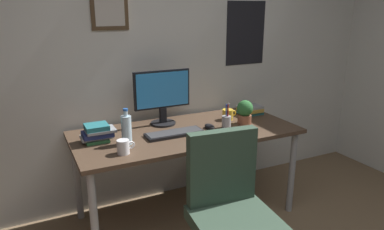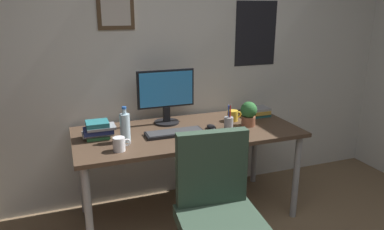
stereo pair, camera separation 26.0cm
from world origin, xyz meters
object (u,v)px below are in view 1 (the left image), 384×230
at_px(water_bottle, 126,129).
at_px(coffee_mug_far, 124,147).
at_px(keyboard, 175,133).
at_px(pen_cup, 226,121).
at_px(monitor, 162,95).
at_px(coffee_mug_near, 228,114).
at_px(potted_plant, 245,111).
at_px(office_chair, 230,207).
at_px(computer_mouse, 210,126).
at_px(book_stack_left, 250,110).
at_px(book_stack_right, 97,133).

distance_m(water_bottle, coffee_mug_far, 0.18).
xyz_separation_m(keyboard, pen_cup, (0.43, -0.03, 0.04)).
distance_m(monitor, coffee_mug_near, 0.58).
bearing_deg(monitor, keyboard, -94.19).
bearing_deg(keyboard, pen_cup, -3.35).
relative_size(water_bottle, potted_plant, 1.29).
distance_m(office_chair, keyboard, 0.78).
bearing_deg(keyboard, computer_mouse, 2.43).
relative_size(computer_mouse, potted_plant, 0.56).
bearing_deg(book_stack_left, potted_plant, -133.68).
distance_m(monitor, keyboard, 0.36).
bearing_deg(potted_plant, water_bottle, -178.74).
distance_m(computer_mouse, book_stack_right, 0.84).
bearing_deg(book_stack_right, book_stack_left, 4.17).
bearing_deg(computer_mouse, water_bottle, -176.85).
distance_m(pen_cup, book_stack_right, 0.97).
bearing_deg(book_stack_right, pen_cup, -7.95).
distance_m(monitor, coffee_mug_far, 0.67).
bearing_deg(keyboard, coffee_mug_far, -157.50).
bearing_deg(office_chair, computer_mouse, 69.76).
height_order(coffee_mug_near, pen_cup, pen_cup).
distance_m(keyboard, book_stack_right, 0.55).
xyz_separation_m(keyboard, computer_mouse, (0.30, 0.01, 0.01)).
height_order(computer_mouse, potted_plant, potted_plant).
bearing_deg(office_chair, book_stack_left, 50.44).
bearing_deg(book_stack_left, coffee_mug_near, -168.70).
distance_m(coffee_mug_near, book_stack_left, 0.26).
xyz_separation_m(keyboard, book_stack_right, (-0.53, 0.11, 0.05)).
relative_size(computer_mouse, book_stack_right, 0.48).
bearing_deg(computer_mouse, coffee_mug_far, -165.34).
height_order(office_chair, coffee_mug_near, office_chair).
relative_size(pen_cup, book_stack_left, 0.98).
height_order(office_chair, computer_mouse, office_chair).
relative_size(monitor, coffee_mug_far, 3.91).
bearing_deg(water_bottle, computer_mouse, 3.15).
height_order(keyboard, coffee_mug_far, coffee_mug_far).
xyz_separation_m(monitor, pen_cup, (0.41, -0.31, -0.19)).
distance_m(monitor, computer_mouse, 0.45).
height_order(computer_mouse, coffee_mug_far, coffee_mug_far).
bearing_deg(pen_cup, book_stack_right, 172.05).
bearing_deg(monitor, pen_cup, -37.04).
bearing_deg(keyboard, monitor, 85.81).
xyz_separation_m(computer_mouse, book_stack_left, (0.51, 0.19, 0.02)).
bearing_deg(coffee_mug_far, book_stack_left, 17.27).
bearing_deg(book_stack_left, office_chair, -129.56).
distance_m(water_bottle, pen_cup, 0.79).
relative_size(monitor, keyboard, 1.07).
relative_size(keyboard, pen_cup, 2.15).
distance_m(computer_mouse, potted_plant, 0.32).
bearing_deg(potted_plant, computer_mouse, 177.19).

